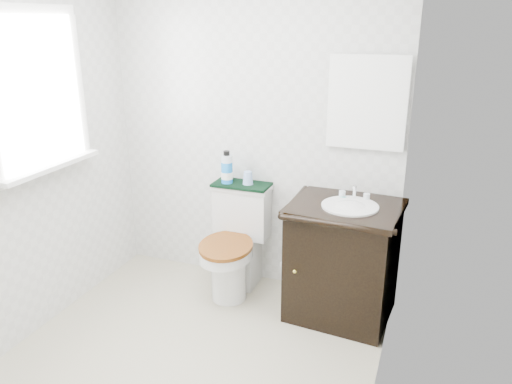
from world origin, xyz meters
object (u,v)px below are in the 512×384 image
Objects in this scene: toilet at (236,247)px; vanity at (343,258)px; trash_bin at (299,282)px; mouthwash_bottle at (227,168)px; cup at (248,178)px.

vanity reaches higher than toilet.
trash_bin is (0.50, -0.02, -0.19)m from toilet.
mouthwash_bottle is at bearing 169.80° from vanity.
toilet is 0.53m from cup.
mouthwash_bottle is at bearing 168.89° from trash_bin.
vanity is 1.06m from mouthwash_bottle.
mouthwash_bottle reaches higher than toilet.
cup is at bearing 165.99° from vanity.
toilet is 3.27× the size of mouthwash_bottle.
vanity is at bearing -8.44° from trash_bin.
vanity is 9.57× the size of cup.
vanity is at bearing -4.51° from toilet.
cup is (0.05, 0.13, 0.51)m from toilet.
toilet is at bearing 175.49° from vanity.
vanity is (0.82, -0.06, 0.08)m from toilet.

